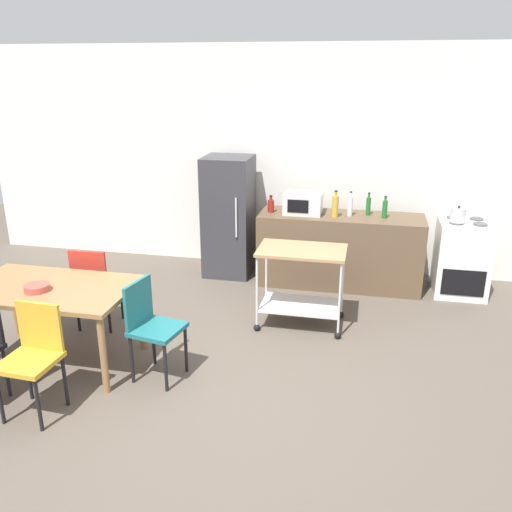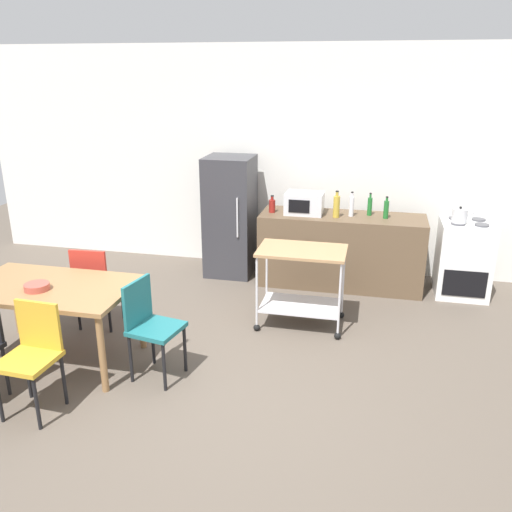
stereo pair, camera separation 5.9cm
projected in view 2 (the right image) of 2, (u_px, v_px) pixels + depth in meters
name	position (u px, v px, depth m)	size (l,w,h in m)	color
ground_plane	(210.00, 387.00, 4.63)	(12.00, 12.00, 0.00)	brown
back_wall	(280.00, 160.00, 7.09)	(8.40, 0.12, 2.90)	silver
kitchen_counter	(341.00, 250.00, 6.69)	(2.00, 0.64, 0.90)	brown
dining_table	(50.00, 294.00, 4.87)	(1.50, 0.90, 0.75)	olive
chair_mustard	(32.00, 351.00, 4.19)	(0.42, 0.42, 0.89)	gold
chair_red	(95.00, 281.00, 5.55)	(0.42, 0.42, 0.89)	#B72D23
chair_teal	(150.00, 322.00, 4.66)	(0.47, 0.47, 0.89)	#1E666B
stove_oven	(463.00, 259.00, 6.40)	(0.60, 0.61, 0.92)	white
refrigerator	(230.00, 216.00, 6.97)	(0.60, 0.63, 1.55)	#333338
kitchen_cart	(301.00, 274.00, 5.58)	(0.91, 0.57, 0.85)	#A37A51
bottle_hot_sauce	(272.00, 206.00, 6.66)	(0.08, 0.08, 0.21)	maroon
microwave	(304.00, 203.00, 6.58)	(0.46, 0.35, 0.26)	silver
bottle_wine	(336.00, 206.00, 6.42)	(0.08, 0.08, 0.32)	gold
bottle_vinegar	(351.00, 206.00, 6.47)	(0.06, 0.06, 0.30)	silver
bottle_sesame_oil	(370.00, 206.00, 6.51)	(0.06, 0.06, 0.28)	#1E6628
bottle_soda	(386.00, 209.00, 6.38)	(0.06, 0.06, 0.27)	#1E6628
fruit_bowl	(37.00, 287.00, 4.73)	(0.22, 0.22, 0.06)	#B24C3F
kettle	(460.00, 216.00, 6.15)	(0.24, 0.17, 0.19)	silver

